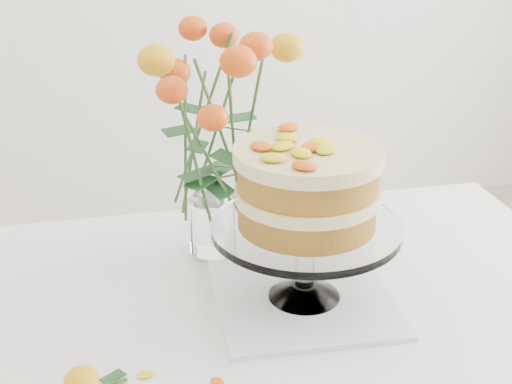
% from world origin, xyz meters
% --- Properties ---
extents(table, '(1.43, 0.93, 0.76)m').
position_xyz_m(table, '(0.00, 0.00, 0.67)').
color(table, tan).
rests_on(table, ground).
extents(napkin, '(0.31, 0.31, 0.01)m').
position_xyz_m(napkin, '(0.16, 0.05, 0.76)').
color(napkin, silver).
rests_on(napkin, table).
extents(cake_stand, '(0.32, 0.32, 0.28)m').
position_xyz_m(cake_stand, '(0.16, 0.05, 0.96)').
color(cake_stand, white).
rests_on(cake_stand, napkin).
extents(rose_vase, '(0.39, 0.39, 0.46)m').
position_xyz_m(rose_vase, '(0.04, 0.25, 1.03)').
color(rose_vase, white).
rests_on(rose_vase, table).
extents(loose_rose_near, '(0.09, 0.05, 0.04)m').
position_xyz_m(loose_rose_near, '(-0.21, -0.12, 0.78)').
color(loose_rose_near, orange).
rests_on(loose_rose_near, table).
extents(stray_petal_a, '(0.03, 0.02, 0.00)m').
position_xyz_m(stray_petal_a, '(-0.12, -0.10, 0.76)').
color(stray_petal_a, yellow).
rests_on(stray_petal_a, table).
extents(stray_petal_b, '(0.03, 0.02, 0.00)m').
position_xyz_m(stray_petal_b, '(-0.02, -0.14, 0.76)').
color(stray_petal_b, yellow).
rests_on(stray_petal_b, table).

